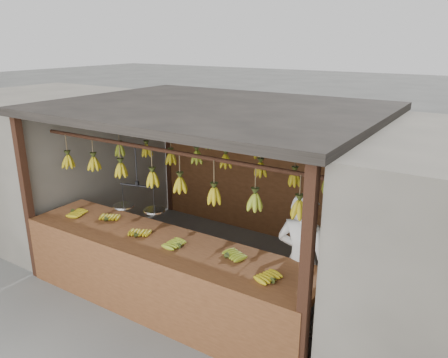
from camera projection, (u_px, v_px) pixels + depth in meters
The scene contains 8 objects.
ground at pixel (213, 268), 6.41m from camera, with size 80.00×80.00×0.00m, color #5B5B57.
stall at pixel (225, 133), 6.06m from camera, with size 4.30×3.30×2.40m.
neighbor_left at pixel (48, 158), 7.90m from camera, with size 3.00×3.00×2.30m, color slate.
counter at pixel (156, 259), 5.18m from camera, with size 3.95×0.90×0.96m.
hanging_bananas at pixel (212, 162), 5.90m from camera, with size 3.60×2.25×0.40m.
balance_scale at pixel (139, 205), 5.45m from camera, with size 0.68×0.35×0.82m.
vendor at pixel (301, 263), 4.85m from camera, with size 0.61×0.40×1.68m, color white.
bag_bundles at pixel (379, 202), 6.19m from camera, with size 0.08×0.26×1.28m.
Camera 1 is at (3.21, -4.71, 3.22)m, focal length 35.00 mm.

